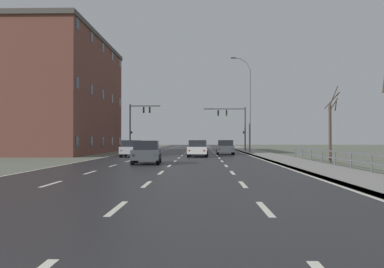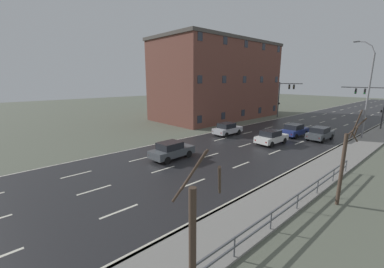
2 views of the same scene
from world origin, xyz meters
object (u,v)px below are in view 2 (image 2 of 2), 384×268
traffic_signal_left (284,94)px  car_distant (172,150)px  brick_building (218,80)px  car_near_right (320,133)px  car_near_left (227,129)px  car_far_right (271,137)px  street_lamp_midground (367,92)px  traffic_signal_right (373,99)px  car_mid_centre (295,130)px

traffic_signal_left → car_distant: (5.24, -29.89, -3.57)m
brick_building → car_near_right: bearing=-12.5°
car_near_left → brick_building: 16.38m
car_far_right → brick_building: bearing=151.2°
street_lamp_midground → car_near_right: size_ratio=2.74×
street_lamp_midground → traffic_signal_right: bearing=96.9°
car_mid_centre → brick_building: size_ratio=0.18×
street_lamp_midground → traffic_signal_left: 16.69m
car_distant → brick_building: bearing=119.7°
street_lamp_midground → car_near_left: 16.60m
traffic_signal_left → car_distant: size_ratio=1.55×
street_lamp_midground → car_mid_centre: bearing=-140.5°
traffic_signal_right → car_near_right: traffic_signal_right is taller
traffic_signal_left → car_mid_centre: bearing=-57.1°
car_far_right → brick_building: 21.03m
car_near_left → car_far_right: bearing=-0.6°
car_mid_centre → car_distant: (-3.30, -16.72, 0.00)m
car_mid_centre → car_distant: size_ratio=0.99×
car_distant → traffic_signal_right: bearing=71.5°
car_mid_centre → car_distant: same height
car_mid_centre → car_far_right: 5.55m
car_far_right → car_near_left: size_ratio=1.01×
car_mid_centre → car_near_left: size_ratio=1.01×
traffic_signal_right → traffic_signal_left: size_ratio=0.94×
traffic_signal_right → brick_building: 23.83m
street_lamp_midground → traffic_signal_right: (-1.01, 8.42, -1.35)m
traffic_signal_left → car_mid_centre: 16.10m
car_far_right → brick_building: (-17.29, 10.36, 6.01)m
brick_building → traffic_signal_right: bearing=20.9°
traffic_signal_left → car_near_left: (2.41, -18.77, -3.57)m
traffic_signal_right → car_mid_centre: size_ratio=1.46×
street_lamp_midground → car_distant: size_ratio=2.70×
car_mid_centre → car_near_right: bearing=8.9°
street_lamp_midground → traffic_signal_left: (-14.41, 8.33, -1.19)m
car_mid_centre → traffic_signal_right: bearing=71.7°
street_lamp_midground → car_mid_centre: (-5.88, -4.85, -4.76)m
street_lamp_midground → brick_building: brick_building is taller
traffic_signal_left → car_near_right: traffic_signal_left is taller
traffic_signal_left → car_distant: 30.56m
car_near_right → brick_building: bearing=168.7°
car_far_right → car_distant: size_ratio=0.99×
car_near_right → car_distant: 18.16m
traffic_signal_right → car_near_left: traffic_signal_right is taller
traffic_signal_left → brick_building: brick_building is taller
car_far_right → car_distant: (-3.32, -11.16, 0.00)m
street_lamp_midground → car_far_right: size_ratio=2.72×
street_lamp_midground → car_mid_centre: street_lamp_midground is taller
traffic_signal_right → car_mid_centre: bearing=-110.1°
traffic_signal_right → car_near_left: size_ratio=1.47×
traffic_signal_right → brick_building: brick_building is taller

